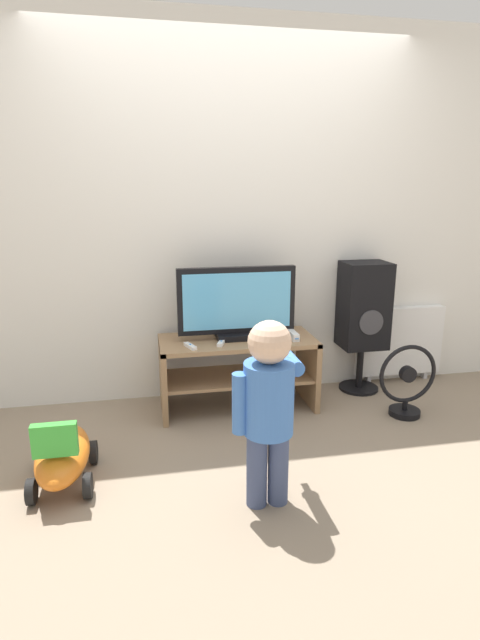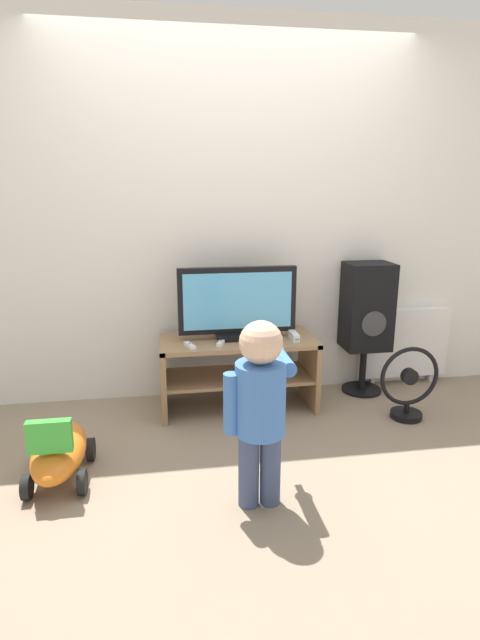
# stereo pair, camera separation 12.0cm
# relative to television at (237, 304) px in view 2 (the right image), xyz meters

# --- Properties ---
(ground_plane) EXTENTS (16.00, 16.00, 0.00)m
(ground_plane) POSITION_rel_television_xyz_m (0.00, -0.25, -0.74)
(ground_plane) COLOR gray
(wall_back) EXTENTS (10.00, 0.06, 2.60)m
(wall_back) POSITION_rel_television_xyz_m (0.00, 0.29, 0.56)
(wall_back) COLOR silver
(wall_back) RESTS_ON ground_plane
(tv_stand) EXTENTS (1.06, 0.47, 0.50)m
(tv_stand) POSITION_rel_television_xyz_m (0.00, -0.02, -0.41)
(tv_stand) COLOR #93704C
(tv_stand) RESTS_ON ground_plane
(television) EXTENTS (0.80, 0.20, 0.49)m
(television) POSITION_rel_television_xyz_m (0.00, 0.00, 0.00)
(television) COLOR black
(television) RESTS_ON tv_stand
(game_console) EXTENTS (0.04, 0.19, 0.05)m
(game_console) POSITION_rel_television_xyz_m (0.37, -0.08, -0.22)
(game_console) COLOR white
(game_console) RESTS_ON tv_stand
(remote_primary) EXTENTS (0.08, 0.13, 0.03)m
(remote_primary) POSITION_rel_television_xyz_m (-0.33, -0.15, -0.23)
(remote_primary) COLOR white
(remote_primary) RESTS_ON tv_stand
(remote_secondary) EXTENTS (0.08, 0.13, 0.03)m
(remote_secondary) POSITION_rel_television_xyz_m (-0.13, -0.12, -0.23)
(remote_secondary) COLOR white
(remote_secondary) RESTS_ON tv_stand
(child) EXTENTS (0.35, 0.51, 0.93)m
(child) POSITION_rel_television_xyz_m (-0.06, -1.13, -0.19)
(child) COLOR #3F4C72
(child) RESTS_ON ground_plane
(speaker_tower) EXTENTS (0.33, 0.30, 0.98)m
(speaker_tower) POSITION_rel_television_xyz_m (0.97, 0.11, -0.10)
(speaker_tower) COLOR black
(speaker_tower) RESTS_ON ground_plane
(floor_fan) EXTENTS (0.41, 0.21, 0.50)m
(floor_fan) POSITION_rel_television_xyz_m (1.09, -0.38, -0.51)
(floor_fan) COLOR black
(floor_fan) RESTS_ON ground_plane
(ride_on_toy) EXTENTS (0.30, 0.60, 0.41)m
(ride_on_toy) POSITION_rel_television_xyz_m (-1.07, -0.77, -0.58)
(ride_on_toy) COLOR orange
(ride_on_toy) RESTS_ON ground_plane
(radiator) EXTENTS (0.70, 0.08, 0.60)m
(radiator) POSITION_rel_television_xyz_m (1.35, 0.22, -0.41)
(radiator) COLOR white
(radiator) RESTS_ON ground_plane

